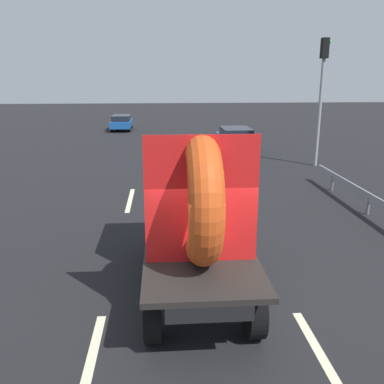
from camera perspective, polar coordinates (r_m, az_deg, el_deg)
ground_plane at (r=8.14m, az=2.94°, el=-16.05°), size 120.00×120.00×0.00m
flatbed_truck at (r=8.70m, az=0.23°, el=-1.63°), size 2.02×5.11×3.38m
distant_sedan at (r=24.34m, az=6.01°, el=7.31°), size 1.79×4.18×1.36m
traffic_light at (r=20.87m, az=17.44°, el=13.91°), size 0.42×0.36×5.92m
lane_dash_left_near at (r=6.96m, az=-14.08°, el=-22.82°), size 0.16×2.96×0.01m
lane_dash_left_far at (r=14.92m, az=-8.51°, el=-1.08°), size 0.16×2.89×0.01m
lane_dash_right_near at (r=7.48m, az=16.84°, el=-19.95°), size 0.16×2.11×0.01m
lane_dash_right_far at (r=14.91m, az=5.47°, el=-0.99°), size 0.16×2.84×0.01m
oncoming_car at (r=34.24m, az=-9.66°, el=9.47°), size 1.57×3.66×1.19m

